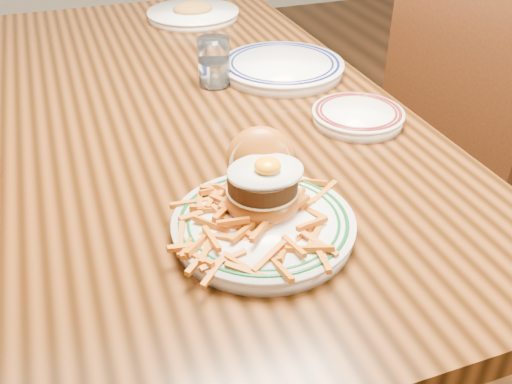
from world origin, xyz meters
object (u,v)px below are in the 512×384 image
object	(u,v)px
table	(193,136)
main_plate	(263,208)
chair_right	(469,125)
side_plate	(358,115)

from	to	relation	value
table	main_plate	xyz separation A→B (m)	(-0.01, -0.48, 0.12)
chair_right	main_plate	bearing A→B (deg)	15.02
main_plate	chair_right	bearing A→B (deg)	50.18
chair_right	side_plate	bearing A→B (deg)	9.74
side_plate	chair_right	bearing A→B (deg)	18.16
table	side_plate	bearing A→B (deg)	-36.43
table	chair_right	bearing A→B (deg)	4.76
table	main_plate	world-z (taller)	main_plate
main_plate	side_plate	bearing A→B (deg)	58.39
table	chair_right	distance (m)	0.86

